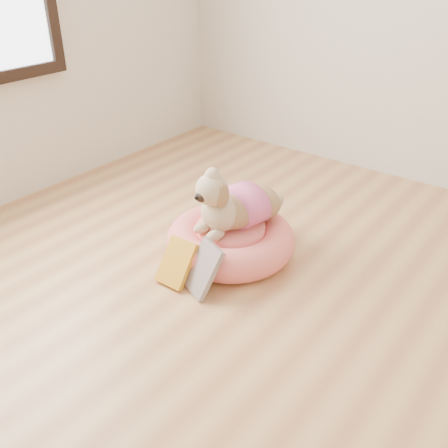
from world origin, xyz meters
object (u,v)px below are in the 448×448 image
Objects in this scene: pet_bed at (231,240)px; book_yellow at (177,263)px; dog at (234,194)px; book_white at (203,269)px.

book_yellow is at bearing -99.70° from pet_bed.
book_yellow reaches higher than pet_bed.
dog reaches higher than book_yellow.
pet_bed is 0.24m from dog.
book_yellow is at bearing -150.11° from book_white.
dog is at bearing 76.50° from book_yellow.
dog is 2.11× the size of book_yellow.
book_white is (0.08, -0.29, 0.03)m from pet_bed.
dog reaches higher than pet_bed.
book_white is at bearing -65.46° from dog.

